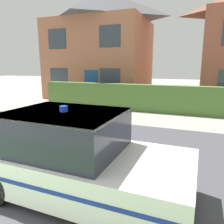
% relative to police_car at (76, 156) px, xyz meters
% --- Properties ---
extents(road_strip, '(28.00, 6.52, 0.01)m').
position_rel_police_car_xyz_m(road_strip, '(-1.22, 1.81, -0.74)').
color(road_strip, '#424247').
rests_on(road_strip, ground).
extents(garden_hedge, '(13.32, 0.55, 1.41)m').
position_rel_police_car_xyz_m(garden_hedge, '(0.11, 7.95, -0.04)').
color(garden_hedge, '#4C7233').
rests_on(garden_hedge, ground).
extents(police_car, '(3.97, 1.88, 1.66)m').
position_rel_police_car_xyz_m(police_car, '(0.00, 0.00, 0.00)').
color(police_car, black).
rests_on(police_car, road_strip).
extents(house_left, '(7.24, 5.75, 7.77)m').
position_rel_police_car_xyz_m(house_left, '(-5.14, 12.31, 3.22)').
color(house_left, '#A86B4C').
rests_on(house_left, ground).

